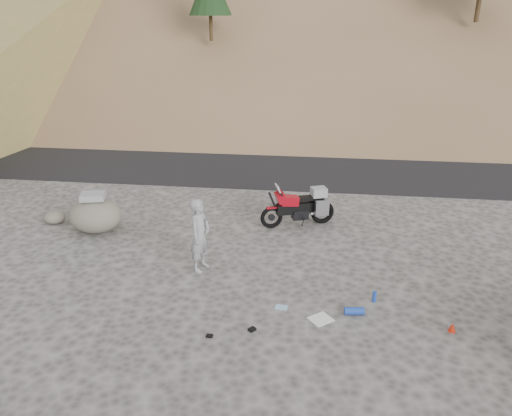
{
  "coord_description": "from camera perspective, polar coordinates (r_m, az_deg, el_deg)",
  "views": [
    {
      "loc": [
        1.1,
        -10.08,
        5.72
      ],
      "look_at": [
        -0.33,
        1.45,
        1.0
      ],
      "focal_mm": 35.0,
      "sensor_mm": 36.0,
      "label": 1
    }
  ],
  "objects": [
    {
      "name": "ground",
      "position": [
        11.64,
        0.75,
        -7.32
      ],
      "size": [
        140.0,
        140.0,
        0.0
      ],
      "primitive_type": "plane",
      "color": "#464340",
      "rests_on": "ground"
    },
    {
      "name": "road",
      "position": [
        19.95,
        3.65,
        5.39
      ],
      "size": [
        120.0,
        7.0,
        0.05
      ],
      "primitive_type": "cube",
      "color": "black",
      "rests_on": "ground"
    },
    {
      "name": "motorcycle",
      "position": [
        13.88,
        5.2,
        0.13
      ],
      "size": [
        2.05,
        1.06,
        1.28
      ],
      "rotation": [
        0.0,
        0.0,
        0.37
      ],
      "color": "black",
      "rests_on": "ground"
    },
    {
      "name": "man",
      "position": [
        11.85,
        -6.24,
        -6.9
      ],
      "size": [
        0.58,
        0.73,
        1.75
      ],
      "primitive_type": "imported",
      "rotation": [
        0.0,
        0.0,
        1.29
      ],
      "color": "gray",
      "rests_on": "ground"
    },
    {
      "name": "boulder",
      "position": [
        14.16,
        -17.89,
        -0.73
      ],
      "size": [
        1.47,
        1.26,
        1.11
      ],
      "rotation": [
        0.0,
        0.0,
        0.03
      ],
      "color": "#514C45",
      "rests_on": "ground"
    },
    {
      "name": "small_rock",
      "position": [
        15.2,
        -22.02,
        -0.97
      ],
      "size": [
        0.71,
        0.66,
        0.36
      ],
      "rotation": [
        0.0,
        0.0,
        0.22
      ],
      "color": "#514C45",
      "rests_on": "ground"
    },
    {
      "name": "gear_white_cloth",
      "position": [
        10.12,
        7.39,
        -12.48
      ],
      "size": [
        0.56,
        0.55,
        0.01
      ],
      "primitive_type": "cube",
      "rotation": [
        0.0,
        0.0,
        0.67
      ],
      "color": "white",
      "rests_on": "ground"
    },
    {
      "name": "gear_blue_mat",
      "position": [
        10.33,
        11.16,
        -11.47
      ],
      "size": [
        0.4,
        0.2,
        0.15
      ],
      "primitive_type": "cylinder",
      "rotation": [
        0.0,
        1.57,
        0.11
      ],
      "color": "#1C3FA9",
      "rests_on": "ground"
    },
    {
      "name": "gear_bottle",
      "position": [
        10.8,
        13.37,
        -9.82
      ],
      "size": [
        0.09,
        0.09,
        0.23
      ],
      "primitive_type": "cylinder",
      "rotation": [
        0.0,
        0.0,
        0.04
      ],
      "color": "#1C3FA9",
      "rests_on": "ground"
    },
    {
      "name": "gear_funnel",
      "position": [
        10.35,
        21.52,
        -12.56
      ],
      "size": [
        0.17,
        0.17,
        0.19
      ],
      "primitive_type": "cone",
      "rotation": [
        0.0,
        0.0,
        0.22
      ],
      "color": "red",
      "rests_on": "ground"
    },
    {
      "name": "gear_glove_a",
      "position": [
        9.62,
        -5.34,
        -14.34
      ],
      "size": [
        0.13,
        0.1,
        0.04
      ],
      "primitive_type": "cube",
      "rotation": [
        0.0,
        0.0,
        -0.07
      ],
      "color": "black",
      "rests_on": "ground"
    },
    {
      "name": "gear_glove_b",
      "position": [
        9.74,
        -0.45,
        -13.69
      ],
      "size": [
        0.17,
        0.17,
        0.05
      ],
      "primitive_type": "cube",
      "rotation": [
        0.0,
        0.0,
        0.86
      ],
      "color": "black",
      "rests_on": "ground"
    },
    {
      "name": "gear_blue_cloth",
      "position": [
        10.4,
        2.92,
        -11.26
      ],
      "size": [
        0.28,
        0.22,
        0.01
      ],
      "primitive_type": "cube",
      "rotation": [
        0.0,
        0.0,
        -0.13
      ],
      "color": "#89B9D4",
      "rests_on": "ground"
    }
  ]
}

